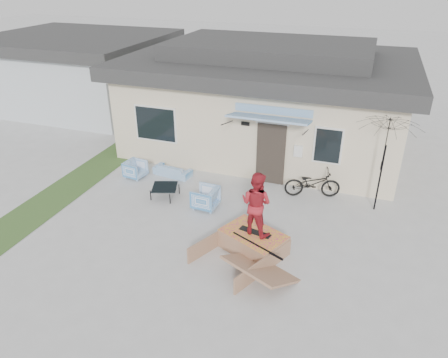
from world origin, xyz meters
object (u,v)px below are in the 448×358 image
(armchair_left, at_px, (135,168))
(skateboard, at_px, (255,232))
(patio_umbrella, at_px, (384,157))
(bicycle, at_px, (313,180))
(loveseat, at_px, (173,168))
(coffee_table, at_px, (165,192))
(skate_ramp, at_px, (253,242))
(skater, at_px, (256,202))
(armchair_right, at_px, (205,197))

(armchair_left, relative_size, skateboard, 0.78)
(armchair_left, height_order, patio_umbrella, patio_umbrella)
(bicycle, bearing_deg, patio_umbrella, -111.86)
(loveseat, distance_m, skateboard, 5.04)
(coffee_table, relative_size, bicycle, 0.43)
(skateboard, bearing_deg, skate_ramp, -102.67)
(armchair_left, distance_m, bicycle, 6.04)
(loveseat, height_order, armchair_left, armchair_left)
(skate_ramp, distance_m, skater, 1.16)
(loveseat, xyz_separation_m, coffee_table, (0.44, -1.48, -0.08))
(patio_umbrella, xyz_separation_m, skateboard, (-2.89, -3.15, -1.20))
(armchair_left, height_order, coffee_table, armchair_left)
(skater, bearing_deg, loveseat, -24.90)
(patio_umbrella, distance_m, skateboard, 4.44)
(armchair_left, relative_size, coffee_table, 0.88)
(coffee_table, relative_size, skateboard, 0.89)
(skateboard, bearing_deg, armchair_right, 154.20)
(armchair_right, relative_size, skateboard, 0.87)
(armchair_left, bearing_deg, skater, -110.39)
(armchair_left, relative_size, armchair_right, 0.89)
(armchair_left, bearing_deg, skate_ramp, -110.92)
(skateboard, bearing_deg, coffee_table, 165.58)
(loveseat, relative_size, armchair_right, 1.83)
(bicycle, distance_m, skateboard, 3.47)
(loveseat, distance_m, armchair_right, 2.51)
(patio_umbrella, bearing_deg, coffee_table, -167.31)
(loveseat, xyz_separation_m, patio_umbrella, (6.77, -0.05, 1.48))
(patio_umbrella, height_order, skate_ramp, patio_umbrella)
(loveseat, height_order, coffee_table, loveseat)
(loveseat, xyz_separation_m, armchair_left, (-1.16, -0.56, 0.07))
(armchair_right, xyz_separation_m, skateboard, (1.99, -1.55, 0.18))
(loveseat, relative_size, skateboard, 1.60)
(loveseat, xyz_separation_m, armchair_right, (1.89, -1.65, 0.11))
(armchair_right, xyz_separation_m, skater, (1.99, -1.55, 1.05))
(coffee_table, distance_m, skateboard, 3.87)
(armchair_right, distance_m, skate_ramp, 2.54)
(armchair_left, relative_size, skate_ramp, 0.32)
(coffee_table, distance_m, patio_umbrella, 6.68)
(coffee_table, relative_size, patio_umbrella, 0.34)
(loveseat, relative_size, skater, 0.81)
(skate_ramp, height_order, skater, skater)
(patio_umbrella, height_order, skateboard, patio_umbrella)
(armchair_left, distance_m, skateboard, 5.69)
(armchair_right, bearing_deg, coffee_table, -93.79)
(armchair_right, height_order, coffee_table, armchair_right)
(armchair_right, distance_m, patio_umbrella, 5.32)
(armchair_left, xyz_separation_m, armchair_right, (3.05, -1.10, 0.04))
(loveseat, relative_size, skate_ramp, 0.65)
(armchair_left, height_order, skate_ramp, armchair_left)
(armchair_left, distance_m, coffee_table, 1.85)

